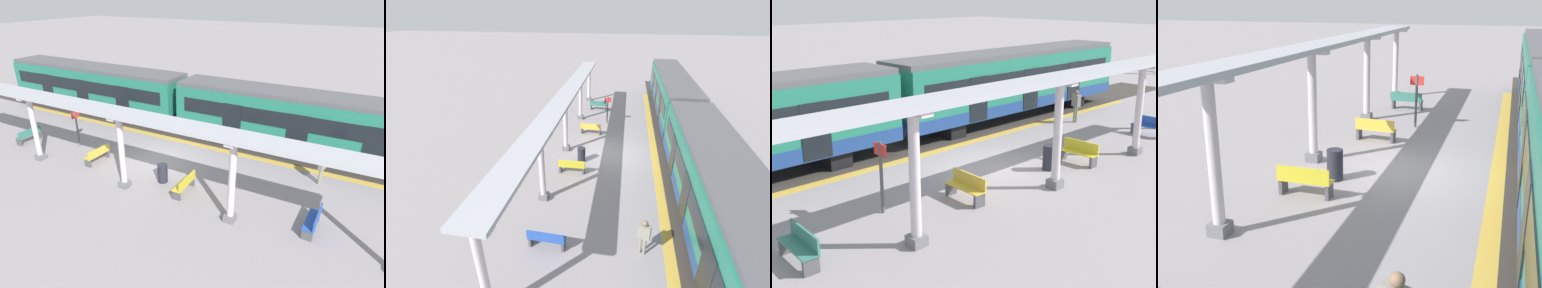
{
  "view_description": "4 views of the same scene",
  "coord_description": "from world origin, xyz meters",
  "views": [
    {
      "loc": [
        12.89,
        9.18,
        8.37
      ],
      "look_at": [
        -0.31,
        1.96,
        1.39
      ],
      "focal_mm": 30.77,
      "sensor_mm": 36.0,
      "label": 1
    },
    {
      "loc": [
        -0.83,
        16.18,
        8.64
      ],
      "look_at": [
        1.77,
        1.21,
        1.09
      ],
      "focal_mm": 26.04,
      "sensor_mm": 36.0,
      "label": 2
    },
    {
      "loc": [
        12.08,
        -12.99,
        6.24
      ],
      "look_at": [
        -0.3,
        -1.2,
        1.11
      ],
      "focal_mm": 47.3,
      "sensor_mm": 36.0,
      "label": 3
    },
    {
      "loc": [
        -3.1,
        13.37,
        5.09
      ],
      "look_at": [
        0.95,
        1.7,
        1.25
      ],
      "focal_mm": 43.65,
      "sensor_mm": 36.0,
      "label": 4
    }
  ],
  "objects": [
    {
      "name": "canopy_pillar_fourth",
      "position": [
        2.78,
        5.38,
        1.83
      ],
      "size": [
        1.1,
        0.44,
        3.6
      ],
      "color": "slate",
      "rests_on": "ground"
    },
    {
      "name": "passenger_waiting_near_edge",
      "position": [
        -1.93,
        8.05,
        1.01
      ],
      "size": [
        0.51,
        0.34,
        1.62
      ],
      "color": "gray",
      "rests_on": "ground"
    },
    {
      "name": "bench_mid_platform",
      "position": [
        1.5,
        -2.81,
        0.44
      ],
      "size": [
        1.52,
        0.51,
        0.86
      ],
      "color": "gold",
      "rests_on": "ground"
    },
    {
      "name": "canopy_pillar_fifth",
      "position": [
        2.78,
        11.27,
        1.83
      ],
      "size": [
        1.1,
        0.44,
        3.6
      ],
      "color": "slate",
      "rests_on": "ground"
    },
    {
      "name": "ground_plane",
      "position": [
        0.0,
        0.0,
        0.0
      ],
      "size": [
        176.0,
        176.0,
        0.0
      ],
      "primitive_type": "plane",
      "color": "gray"
    },
    {
      "name": "canopy_beam",
      "position": [
        2.78,
        0.13,
        3.68
      ],
      "size": [
        1.2,
        23.08,
        0.16
      ],
      "primitive_type": "cube",
      "color": "#A8AAB2",
      "rests_on": "canopy_pillar_nearest"
    },
    {
      "name": "platform_info_sign",
      "position": [
        0.48,
        -5.25,
        1.33
      ],
      "size": [
        0.56,
        0.1,
        2.2
      ],
      "color": "#4C4C51",
      "rests_on": "ground"
    },
    {
      "name": "canopy_pillar_second",
      "position": [
        2.78,
        -5.81,
        1.83
      ],
      "size": [
        1.1,
        0.44,
        3.6
      ],
      "color": "slate",
      "rests_on": "ground"
    },
    {
      "name": "canopy_pillar_third",
      "position": [
        2.78,
        0.05,
        1.83
      ],
      "size": [
        1.1,
        0.44,
        3.6
      ],
      "color": "slate",
      "rests_on": "ground"
    },
    {
      "name": "train_near_carriage",
      "position": [
        -4.82,
        -8.8,
        1.83
      ],
      "size": [
        2.65,
        14.65,
        3.48
      ],
      "color": "#207359",
      "rests_on": "ground"
    },
    {
      "name": "bench_near_end",
      "position": [
        1.78,
        8.4,
        0.44
      ],
      "size": [
        1.51,
        0.48,
        0.86
      ],
      "color": "#254DAC",
      "rests_on": "ground"
    },
    {
      "name": "canopy_pillar_nearest",
      "position": [
        2.78,
        -11.0,
        1.83
      ],
      "size": [
        1.1,
        0.44,
        3.6
      ],
      "color": "slate",
      "rests_on": "ground"
    },
    {
      "name": "bench_extra_slot",
      "position": [
        1.52,
        -8.33,
        0.44
      ],
      "size": [
        1.52,
        0.5,
        0.86
      ],
      "color": "#347566",
      "rests_on": "ground"
    },
    {
      "name": "tactile_edge_strip",
      "position": [
        -3.0,
        0.0,
        0.0
      ],
      "size": [
        0.45,
        28.71,
        0.01
      ],
      "primitive_type": "cube",
      "color": "gold",
      "rests_on": "ground"
    },
    {
      "name": "trash_bin",
      "position": [
        1.53,
        1.37,
        0.46
      ],
      "size": [
        0.48,
        0.48,
        0.93
      ],
      "primitive_type": "cylinder",
      "color": "#252631",
      "rests_on": "ground"
    },
    {
      "name": "bench_far_end",
      "position": [
        1.86,
        2.79,
        0.44
      ],
      "size": [
        1.51,
        0.48,
        0.86
      ],
      "color": "gold",
      "rests_on": "ground"
    },
    {
      "name": "trackbed",
      "position": [
        -4.83,
        0.0,
        0.0
      ],
      "size": [
        3.2,
        40.71,
        0.01
      ],
      "primitive_type": "cube",
      "color": "#38332D",
      "rests_on": "ground"
    },
    {
      "name": "train_far_carriage",
      "position": [
        -4.82,
        6.43,
        1.83
      ],
      "size": [
        2.65,
        14.65,
        3.48
      ],
      "color": "#207359",
      "rests_on": "ground"
    }
  ]
}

